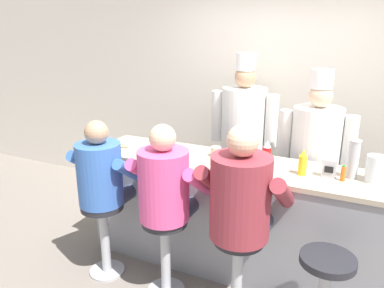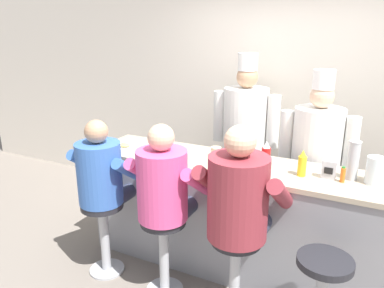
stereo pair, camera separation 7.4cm
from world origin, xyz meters
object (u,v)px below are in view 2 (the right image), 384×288
at_px(breakfast_plate, 124,147).
at_px(cereal_bowl, 229,160).
at_px(napkin_dispenser_chrome, 329,169).
at_px(diner_seated_maroon, 239,202).
at_px(water_pitcher_clear, 375,170).
at_px(ketchup_bottle_red, 266,158).
at_px(coffee_mug_white, 180,154).
at_px(empty_stool_round, 322,288).
at_px(mustard_bottle_yellow, 302,164).
at_px(diner_seated_blue, 102,179).
at_px(cup_stack_steel, 353,160).
at_px(hot_sauce_bottle_orange, 343,175).
at_px(diner_seated_pink, 165,190).
at_px(coffee_mug_tan, 217,152).
at_px(cook_in_whites_near, 245,133).
at_px(cook_in_whites_far, 316,157).

distance_m(breakfast_plate, cereal_bowl, 1.03).
height_order(napkin_dispenser_chrome, diner_seated_maroon, diner_seated_maroon).
bearing_deg(water_pitcher_clear, ketchup_bottle_red, -170.08).
height_order(coffee_mug_white, empty_stool_round, coffee_mug_white).
height_order(mustard_bottle_yellow, diner_seated_blue, diner_seated_blue).
bearing_deg(water_pitcher_clear, cup_stack_steel, 174.04).
relative_size(ketchup_bottle_red, water_pitcher_clear, 1.26).
bearing_deg(cereal_bowl, empty_stool_round, -31.32).
distance_m(ketchup_bottle_red, empty_stool_round, 1.01).
xyz_separation_m(hot_sauce_bottle_orange, breakfast_plate, (-1.94, -0.06, -0.04)).
height_order(ketchup_bottle_red, diner_seated_maroon, diner_seated_maroon).
bearing_deg(diner_seated_pink, breakfast_plate, 147.80).
distance_m(coffee_mug_tan, cook_in_whites_near, 0.82).
height_order(diner_seated_pink, cook_in_whites_far, cook_in_whites_far).
relative_size(mustard_bottle_yellow, water_pitcher_clear, 1.01).
relative_size(breakfast_plate, diner_seated_blue, 0.18).
bearing_deg(empty_stool_round, mustard_bottle_yellow, 118.42).
bearing_deg(empty_stool_round, napkin_dispenser_chrome, 99.47).
bearing_deg(water_pitcher_clear, coffee_mug_white, -173.92).
relative_size(cereal_bowl, cook_in_whites_near, 0.07).
bearing_deg(ketchup_bottle_red, mustard_bottle_yellow, 11.75).
xyz_separation_m(cup_stack_steel, diner_seated_maroon, (-0.68, -0.60, -0.23)).
xyz_separation_m(breakfast_plate, cook_in_whites_far, (1.65, 0.70, -0.06)).
bearing_deg(hot_sauce_bottle_orange, breakfast_plate, -178.08).
height_order(mustard_bottle_yellow, coffee_mug_tan, mustard_bottle_yellow).
xyz_separation_m(hot_sauce_bottle_orange, diner_seated_pink, (-1.24, -0.51, -0.17)).
distance_m(napkin_dispenser_chrome, diner_seated_maroon, 0.76).
height_order(napkin_dispenser_chrome, cook_in_whites_near, cook_in_whites_near).
bearing_deg(diner_seated_maroon, coffee_mug_white, 149.39).
xyz_separation_m(cook_in_whites_near, cook_in_whites_far, (0.80, -0.30, -0.06)).
distance_m(ketchup_bottle_red, cook_in_whites_far, 0.77).
xyz_separation_m(ketchup_bottle_red, coffee_mug_tan, (-0.49, 0.17, -0.08)).
height_order(empty_stool_round, cook_in_whites_far, cook_in_whites_far).
relative_size(mustard_bottle_yellow, cereal_bowl, 1.57).
xyz_separation_m(empty_stool_round, cook_in_whites_near, (-1.07, 1.48, 0.57)).
bearing_deg(breakfast_plate, diner_seated_blue, -78.56).
bearing_deg(empty_stool_round, hot_sauce_bottle_orange, 89.25).
xyz_separation_m(mustard_bottle_yellow, diner_seated_pink, (-0.94, -0.50, -0.21)).
relative_size(cereal_bowl, empty_stool_round, 0.19).
relative_size(mustard_bottle_yellow, hot_sauce_bottle_orange, 1.71).
relative_size(ketchup_bottle_red, cup_stack_steel, 0.86).
xyz_separation_m(cup_stack_steel, empty_stool_round, (-0.06, -0.63, -0.71)).
relative_size(diner_seated_blue, cook_in_whites_near, 0.75).
relative_size(cereal_bowl, diner_seated_blue, 0.09).
relative_size(diner_seated_blue, diner_seated_pink, 0.98).
bearing_deg(cereal_bowl, coffee_mug_tan, 145.84).
height_order(ketchup_bottle_red, napkin_dispenser_chrome, ketchup_bottle_red).
xyz_separation_m(cereal_bowl, coffee_mug_white, (-0.42, -0.10, 0.02)).
distance_m(diner_seated_maroon, cook_in_whites_near, 1.51).
relative_size(diner_seated_pink, cook_in_whites_far, 0.82).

